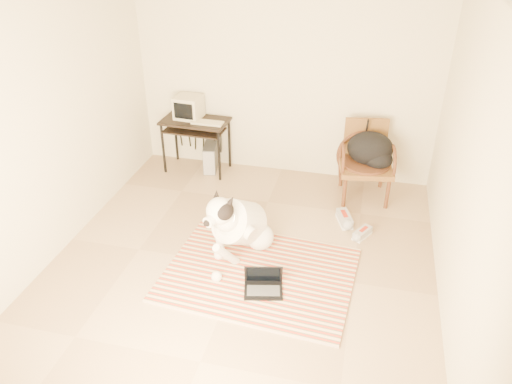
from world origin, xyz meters
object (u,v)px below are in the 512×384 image
(dog, at_px, (239,225))
(laptop, at_px, (263,284))
(computer_desk, at_px, (195,128))
(pc_tower, at_px, (211,157))
(backpack, at_px, (371,150))
(rattan_chair, at_px, (366,161))
(crt_monitor, at_px, (188,107))

(dog, relative_size, laptop, 2.83)
(computer_desk, bearing_deg, dog, -57.61)
(pc_tower, xyz_separation_m, backpack, (2.20, -0.19, 0.45))
(dog, xyz_separation_m, rattan_chair, (1.23, 1.58, 0.13))
(dog, xyz_separation_m, computer_desk, (-1.09, 1.72, 0.29))
(rattan_chair, bearing_deg, pc_tower, 174.76)
(laptop, bearing_deg, computer_desk, 123.11)
(dog, relative_size, computer_desk, 1.30)
(crt_monitor, height_order, backpack, crt_monitor)
(crt_monitor, relative_size, rattan_chair, 0.38)
(backpack, bearing_deg, dog, -129.16)
(computer_desk, bearing_deg, pc_tower, 16.29)
(laptop, bearing_deg, pc_tower, 119.19)
(laptop, relative_size, computer_desk, 0.46)
(backpack, bearing_deg, computer_desk, 176.61)
(dog, relative_size, crt_monitor, 3.28)
(crt_monitor, height_order, rattan_chair, crt_monitor)
(dog, height_order, laptop, dog)
(dog, distance_m, rattan_chair, 2.01)
(laptop, distance_m, crt_monitor, 2.97)
(computer_desk, relative_size, pc_tower, 2.17)
(laptop, xyz_separation_m, backpack, (0.89, 2.15, 0.56))
(laptop, distance_m, rattan_chair, 2.34)
(crt_monitor, bearing_deg, laptop, -55.95)
(laptop, relative_size, rattan_chair, 0.44)
(laptop, height_order, rattan_chair, rattan_chair)
(crt_monitor, bearing_deg, backpack, -5.03)
(laptop, xyz_separation_m, computer_desk, (-1.49, 2.29, 0.56))
(dog, height_order, computer_desk, dog)
(rattan_chair, bearing_deg, crt_monitor, 174.81)
(pc_tower, relative_size, rattan_chair, 0.44)
(computer_desk, distance_m, backpack, 2.39)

